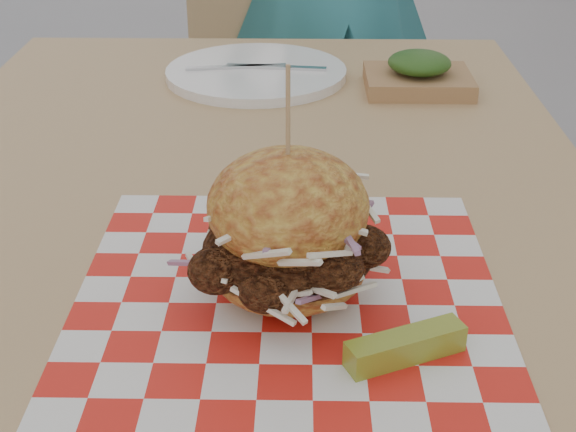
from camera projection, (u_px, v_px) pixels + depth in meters
name	position (u px, v px, depth m)	size (l,w,h in m)	color
patio_table	(239.00, 257.00, 0.90)	(0.80, 1.20, 0.75)	tan
patio_chair	(269.00, 64.00, 1.91)	(0.46, 0.47, 0.95)	tan
paper_liner	(288.00, 292.00, 0.69)	(0.36, 0.36, 0.00)	red
sandwich	(288.00, 234.00, 0.66)	(0.18, 0.18, 0.20)	gold
pickle_spear	(406.00, 346.00, 0.60)	(0.10, 0.02, 0.02)	olive
place_setting	(256.00, 73.00, 1.20)	(0.27, 0.27, 0.02)	white
kraft_tray	(419.00, 74.00, 1.14)	(0.15, 0.12, 0.06)	#9A7046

